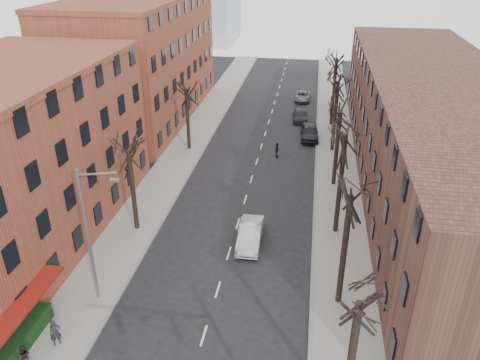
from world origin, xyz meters
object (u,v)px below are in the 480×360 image
at_px(parked_car_mid, 300,116).
at_px(pedestrian_a, 55,333).
at_px(silver_sedan, 250,234).
at_px(parked_car_near, 309,132).

relative_size(parked_car_mid, pedestrian_a, 2.66).
bearing_deg(pedestrian_a, silver_sedan, 11.26).
distance_m(parked_car_near, parked_car_mid, 6.18).
relative_size(parked_car_near, parked_car_mid, 1.10).
xyz_separation_m(silver_sedan, pedestrian_a, (-9.12, -11.48, 0.20)).
height_order(silver_sedan, pedestrian_a, pedestrian_a).
xyz_separation_m(parked_car_near, parked_car_mid, (-1.30, 6.04, -0.18)).
bearing_deg(parked_car_mid, pedestrian_a, -110.23).
xyz_separation_m(silver_sedan, parked_car_mid, (2.47, 27.64, -0.14)).
bearing_deg(parked_car_mid, parked_car_near, -81.62).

